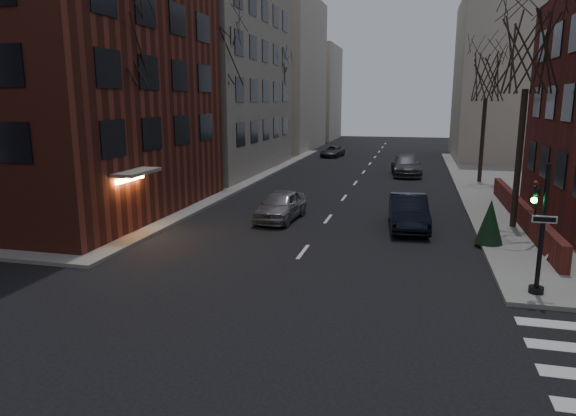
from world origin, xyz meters
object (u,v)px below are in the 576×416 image
(tree_right_b, at_px, (487,76))
(car_lane_gray, at_px, (406,166))
(parked_sedan, at_px, (408,212))
(evergreen_shrub, at_px, (490,222))
(sandwich_board, at_px, (555,247))
(tree_left_c, at_px, (275,77))
(streetlamp_far, at_px, (287,118))
(traffic_signal, at_px, (539,238))
(tree_left_a, at_px, (120,42))
(car_lane_silver, at_px, (281,206))
(streetlamp_near, at_px, (207,129))
(tree_right_a, at_px, (529,52))
(car_lane_far, at_px, (332,151))
(tree_left_b, at_px, (220,55))

(tree_right_b, xyz_separation_m, car_lane_gray, (-5.30, 2.89, -6.80))
(parked_sedan, bearing_deg, car_lane_gray, 86.59)
(evergreen_shrub, bearing_deg, sandwich_board, -39.11)
(tree_left_c, bearing_deg, streetlamp_far, 73.30)
(streetlamp_far, xyz_separation_m, evergreen_shrub, (15.50, -27.44, -3.16))
(traffic_signal, xyz_separation_m, tree_left_a, (-16.74, 5.01, 6.56))
(car_lane_silver, relative_size, car_lane_gray, 0.81)
(sandwich_board, bearing_deg, tree_left_c, 130.57)
(tree_left_a, height_order, evergreen_shrub, tree_left_a)
(traffic_signal, distance_m, tree_left_c, 35.76)
(streetlamp_near, height_order, car_lane_gray, streetlamp_near)
(tree_left_c, distance_m, sandwich_board, 33.50)
(tree_right_b, distance_m, parked_sedan, 17.19)
(traffic_signal, xyz_separation_m, parked_sedan, (-3.94, 7.96, -1.11))
(sandwich_board, relative_size, evergreen_shrub, 0.50)
(car_lane_gray, distance_m, evergreen_shrub, 20.69)
(traffic_signal, distance_m, streetlamp_near, 20.86)
(tree_left_c, height_order, parked_sedan, tree_left_c)
(traffic_signal, relative_size, car_lane_gray, 0.74)
(tree_left_a, xyz_separation_m, parked_sedan, (12.80, 2.95, -7.68))
(tree_left_c, relative_size, tree_right_a, 1.00)
(car_lane_far, height_order, sandwich_board, car_lane_far)
(tree_right_a, xyz_separation_m, sandwich_board, (0.59, -5.14, -7.42))
(tree_left_b, bearing_deg, parked_sedan, -35.25)
(traffic_signal, height_order, parked_sedan, traffic_signal)
(traffic_signal, bearing_deg, tree_left_c, 118.36)
(car_lane_gray, xyz_separation_m, car_lane_far, (-7.98, 12.31, -0.22))
(tree_right_a, bearing_deg, traffic_signal, -95.47)
(streetlamp_near, bearing_deg, tree_right_b, 30.47)
(parked_sedan, xyz_separation_m, car_lane_gray, (-0.50, 17.94, -0.01))
(car_lane_gray, relative_size, evergreen_shrub, 2.92)
(parked_sedan, bearing_deg, car_lane_far, 100.65)
(tree_left_c, relative_size, evergreen_shrub, 5.24)
(tree_left_c, xyz_separation_m, car_lane_far, (4.32, 7.21, -7.46))
(car_lane_silver, xyz_separation_m, sandwich_board, (11.68, -4.35, -0.14))
(tree_right_a, relative_size, car_lane_gray, 1.79)
(tree_left_c, bearing_deg, parked_sedan, -60.95)
(tree_right_a, height_order, car_lane_gray, tree_right_a)
(tree_right_a, relative_size, car_lane_far, 2.37)
(traffic_signal, height_order, tree_left_a, tree_left_a)
(tree_left_c, height_order, car_lane_far, tree_left_c)
(car_lane_far, bearing_deg, car_lane_gray, -50.57)
(sandwich_board, bearing_deg, tree_right_b, 98.51)
(streetlamp_near, height_order, evergreen_shrub, streetlamp_near)
(tree_left_b, height_order, car_lane_far, tree_left_b)
(car_lane_gray, distance_m, sandwich_board, 22.81)
(tree_right_a, relative_size, car_lane_silver, 2.22)
(tree_right_a, distance_m, streetlamp_far, 29.65)
(car_lane_silver, relative_size, car_lane_far, 1.07)
(tree_left_a, height_order, streetlamp_near, tree_left_a)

